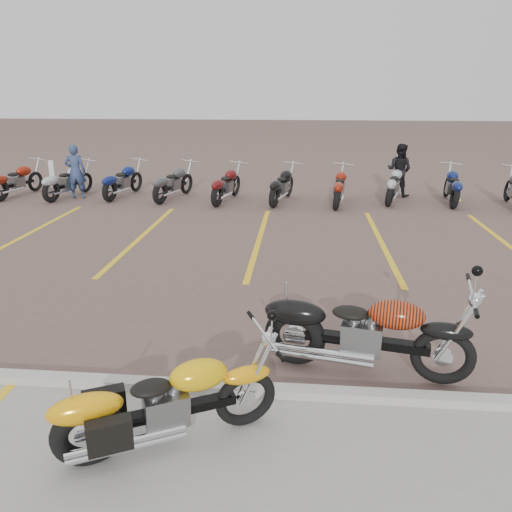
{
  "coord_description": "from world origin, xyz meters",
  "views": [
    {
      "loc": [
        0.91,
        -6.7,
        3.2
      ],
      "look_at": [
        0.24,
        0.59,
        0.75
      ],
      "focal_mm": 35.0,
      "sensor_mm": 36.0,
      "label": 1
    }
  ],
  "objects": [
    {
      "name": "bollard",
      "position": [
        -7.23,
        8.93,
        0.5
      ],
      "size": [
        0.18,
        0.18,
        1.0
      ],
      "primitive_type": "cube",
      "rotation": [
        0.0,
        0.0,
        0.2
      ],
      "color": "silver",
      "rests_on": "ground"
    },
    {
      "name": "parking_stripes",
      "position": [
        0.0,
        4.0,
        0.0
      ],
      "size": [
        38.0,
        5.5,
        0.01
      ],
      "primitive_type": null,
      "color": "gold",
      "rests_on": "ground"
    },
    {
      "name": "curb",
      "position": [
        0.0,
        -2.0,
        0.06
      ],
      "size": [
        60.0,
        0.18,
        0.12
      ],
      "primitive_type": "cube",
      "color": "#ADAAA3",
      "rests_on": "ground"
    },
    {
      "name": "flame_cruiser",
      "position": [
        1.65,
        -1.42,
        0.49
      ],
      "size": [
        2.4,
        0.62,
        0.99
      ],
      "rotation": [
        0.07,
        0.0,
        -0.2
      ],
      "color": "black",
      "rests_on": "ground"
    },
    {
      "name": "yellow_cruiser",
      "position": [
        -0.29,
        -2.88,
        0.43
      ],
      "size": [
        1.95,
        1.06,
        0.87
      ],
      "rotation": [
        0.09,
        0.0,
        0.46
      ],
      "color": "black",
      "rests_on": "ground"
    },
    {
      "name": "bg_bike_row",
      "position": [
        -1.34,
        8.07,
        0.55
      ],
      "size": [
        17.53,
        2.09,
        1.1
      ],
      "color": "black",
      "rests_on": "ground"
    },
    {
      "name": "ground",
      "position": [
        0.0,
        0.0,
        0.0
      ],
      "size": [
        100.0,
        100.0,
        0.0
      ],
      "primitive_type": "plane",
      "color": "brown",
      "rests_on": "ground"
    },
    {
      "name": "person_a",
      "position": [
        -5.96,
        7.94,
        0.82
      ],
      "size": [
        0.67,
        0.52,
        1.64
      ],
      "primitive_type": "imported",
      "rotation": [
        0.0,
        0.0,
        3.37
      ],
      "color": "navy",
      "rests_on": "ground"
    },
    {
      "name": "person_b",
      "position": [
        3.93,
        9.21,
        0.81
      ],
      "size": [
        0.99,
        0.94,
        1.62
      ],
      "primitive_type": "imported",
      "rotation": [
        0.0,
        0.0,
        2.58
      ],
      "color": "black",
      "rests_on": "ground"
    }
  ]
}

